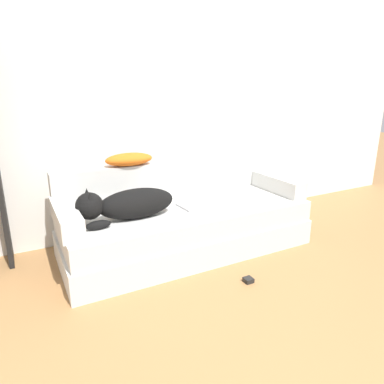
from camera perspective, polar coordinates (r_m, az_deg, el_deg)
name	(u,v)px	position (r m, az deg, el deg)	size (l,w,h in m)	color
wall_back	(132,90)	(3.27, -9.98, 16.36)	(7.28, 0.06, 2.70)	silver
couch	(187,228)	(3.00, -0.86, -6.04)	(2.11, 0.85, 0.40)	silver
couch_backrest	(169,178)	(3.18, -3.82, 2.29)	(2.07, 0.15, 0.33)	silver
couch_arm_left	(66,217)	(2.62, -20.27, -3.95)	(0.15, 0.66, 0.15)	silver
couch_arm_right	(276,184)	(3.44, 13.84, 1.37)	(0.15, 0.66, 0.15)	silver
dog	(126,204)	(2.63, -10.86, -1.98)	(0.75, 0.25, 0.27)	black
laptop	(198,205)	(2.93, 1.02, -2.12)	(0.34, 0.25, 0.02)	#B7B7BC
throw_pillow	(129,159)	(2.99, -10.44, 5.38)	(0.41, 0.21, 0.11)	orange
power_adapter	(248,280)	(2.62, 9.37, -14.27)	(0.06, 0.06, 0.03)	black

